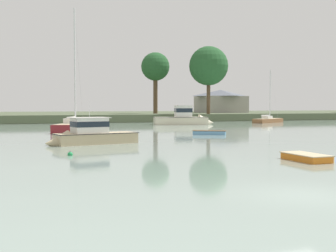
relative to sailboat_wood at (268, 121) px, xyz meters
name	(u,v)px	position (x,y,z in m)	size (l,w,h in m)	color
ground_plane	(304,195)	(-36.62, -59.16, -0.24)	(493.57, 493.57, 0.00)	gray
far_shore_bank	(52,116)	(-36.62, 35.97, 0.52)	(222.11, 53.21, 1.51)	#4C563D
sailboat_wood	(268,121)	(0.00, 0.00, 0.00)	(8.26, 5.86, 10.54)	brown
sailboat_maroon	(74,129)	(-38.93, -17.36, 0.08)	(6.34, 10.25, 15.98)	maroon
cruiser_sand	(87,138)	(-40.37, -35.42, 0.31)	(8.14, 3.71, 4.28)	tan
dinghy_skyblue	(209,133)	(-25.45, -27.73, -0.08)	(4.00, 3.20, 0.63)	#669ECC
dinghy_orange	(306,158)	(-30.29, -50.99, -0.09)	(1.50, 3.19, 0.57)	orange
cruiser_cream	(187,120)	(-17.63, -2.15, 0.46)	(10.82, 5.31, 6.08)	beige
mooring_buoy_green	(70,154)	(-42.85, -43.43, -0.17)	(0.34, 0.34, 0.40)	#1E8C47
shore_tree_inland_a	(155,67)	(-15.90, 19.99, 11.38)	(6.20, 6.20, 13.40)	brown
shore_tree_left	(209,66)	(-7.10, 11.45, 11.22)	(8.13, 8.13, 14.06)	brown
cottage_hillside	(221,101)	(4.40, 28.53, 4.23)	(11.43, 10.70, 5.74)	#9E998E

